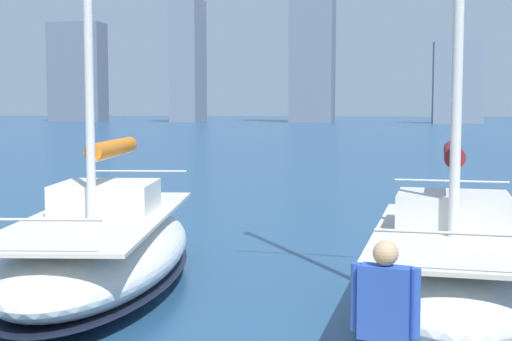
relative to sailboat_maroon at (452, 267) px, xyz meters
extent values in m
cube|color=slate|center=(-12.11, -152.94, 8.26)|extent=(10.68, 7.81, 18.03)
cube|color=slate|center=(21.07, -160.14, 21.41)|extent=(10.10, 10.99, 44.33)
cube|color=slate|center=(51.50, -158.07, 14.21)|extent=(6.51, 10.94, 29.94)
cube|color=slate|center=(80.79, -158.48, 11.65)|extent=(13.65, 6.91, 24.81)
ellipsoid|color=silver|center=(0.00, 0.02, -0.12)|extent=(3.31, 6.91, 1.28)
ellipsoid|color=black|center=(0.00, 0.02, -0.47)|extent=(3.33, 6.94, 0.10)
cube|color=beige|center=(0.00, 0.02, 0.55)|extent=(2.74, 6.07, 0.06)
cube|color=silver|center=(-0.02, -0.38, 0.86)|extent=(1.84, 1.58, 0.55)
cylinder|color=silver|center=(-0.05, -0.89, 1.63)|extent=(0.29, 2.84, 0.12)
cylinder|color=maroon|center=(-0.05, -0.89, 1.75)|extent=(0.47, 2.62, 0.32)
cylinder|color=silver|center=(0.18, 3.12, 1.07)|extent=(1.90, 0.15, 0.04)
cylinder|color=silver|center=(-0.18, -3.01, 1.07)|extent=(2.19, 0.17, 0.04)
ellipsoid|color=white|center=(6.21, -0.67, -0.13)|extent=(4.23, 8.40, 1.25)
ellipsoid|color=black|center=(6.21, -0.67, -0.47)|extent=(4.25, 8.44, 0.10)
cube|color=beige|center=(6.21, -0.67, 0.53)|extent=(3.55, 7.36, 0.06)
cube|color=silver|center=(6.28, -1.14, 0.83)|extent=(2.05, 2.03, 0.55)
cylinder|color=silver|center=(6.38, -1.73, 1.61)|extent=(0.66, 3.35, 0.12)
cylinder|color=orange|center=(6.38, -1.73, 1.73)|extent=(0.82, 3.11, 0.32)
cylinder|color=silver|center=(5.61, 2.98, 1.05)|extent=(1.91, 0.35, 0.04)
cylinder|color=silver|center=(6.79, -4.23, 1.05)|extent=(2.21, 0.40, 0.04)
cube|color=#284CB7|center=(0.96, 5.63, 0.90)|extent=(0.45, 0.27, 0.62)
cylinder|color=#284CB7|center=(0.72, 5.69, 0.93)|extent=(0.09, 0.09, 0.57)
cylinder|color=#284CB7|center=(1.20, 5.58, 0.93)|extent=(0.09, 0.09, 0.57)
sphere|color=tan|center=(0.96, 5.63, 1.32)|extent=(0.21, 0.21, 0.21)
camera|label=1|loc=(0.89, 11.48, 2.50)|focal=50.00mm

